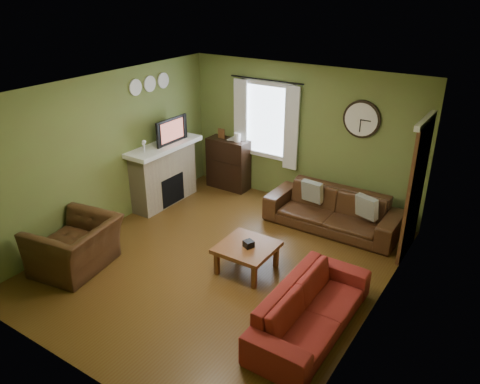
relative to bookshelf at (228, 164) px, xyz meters
The scene contains 31 objects.
floor 2.87m from the bookshelf, 58.20° to the right, with size 4.60×5.20×0.00m, color #513514.
ceiling 3.51m from the bookshelf, 58.20° to the right, with size 4.60×5.20×0.00m, color white.
wall_left 2.65m from the bookshelf, 108.78° to the right, with size 0.00×5.20×2.60m, color olive.
wall_right 4.55m from the bookshelf, 32.33° to the right, with size 0.00×5.20×2.60m, color olive.
wall_back 1.69m from the bookshelf, ahead, with size 4.60×0.00×2.60m, color olive.
wall_front 5.27m from the bookshelf, 73.44° to the right, with size 4.60×0.00×2.60m, color olive.
fireplace 1.39m from the bookshelf, 116.26° to the right, with size 0.40×1.40×1.10m, color #C3AC89.
firebox 1.33m from the bookshelf, 108.82° to the right, with size 0.04×0.60×0.55m, color black.
mantel 1.51m from the bookshelf, 115.14° to the right, with size 0.58×1.60×0.08m, color white.
tv 1.49m from the bookshelf, 117.26° to the right, with size 0.60×0.08×0.35m, color black.
tv_screen 1.50m from the bookshelf, 113.86° to the right, with size 0.02×0.62×0.36m, color #994C3F.
medallion_left 2.49m from the bookshelf, 116.47° to the right, with size 0.28×0.28×0.03m, color white.
medallion_mid 2.28m from the bookshelf, 122.53° to the right, with size 0.28×0.28×0.03m, color white.
medallion_right 2.11m from the bookshelf, 131.57° to the right, with size 0.28×0.28×0.03m, color white.
window_pane 1.27m from the bookshelf, 13.20° to the left, with size 1.00×0.02×1.30m, color silver, non-canonical shape.
curtain_rod 1.93m from the bookshelf, ahead, with size 0.03×0.03×1.50m, color black.
curtain_left 0.97m from the bookshelf, 19.67° to the left, with size 0.28×0.04×1.55m, color silver.
curtain_right 1.63m from the bookshelf, ahead, with size 0.28×0.04×1.55m, color silver.
wall_clock 2.89m from the bookshelf, ahead, with size 0.64×0.06×0.64m, color white, non-canonical shape.
door 3.83m from the bookshelf, ahead, with size 0.05×0.90×2.10m, color brown.
bookshelf is the anchor object (origin of this frame).
book 0.45m from the bookshelf, 86.91° to the left, with size 0.18×0.25×0.02m, color brown.
sofa_brown 2.50m from the bookshelf, 10.22° to the right, with size 2.27×0.89×0.66m, color #3C2313.
pillow_left 3.06m from the bookshelf, ahead, with size 0.38×0.11×0.38m, color gray.
pillow_right 2.06m from the bookshelf, 10.39° to the right, with size 0.38×0.11×0.38m, color gray.
sofa_red 4.42m from the bookshelf, 42.41° to the right, with size 2.03×0.79×0.59m, color maroon.
armchair 3.67m from the bookshelf, 93.18° to the right, with size 1.15×1.00×0.74m, color #3C2313.
coffee_table 3.05m from the bookshelf, 50.49° to the right, with size 0.79×0.79×0.42m, color brown, non-canonical shape.
tissue_box 3.08m from the bookshelf, 50.14° to the right, with size 0.13×0.13×0.10m, color black.
wine_glass_a 1.99m from the bookshelf, 107.84° to the right, with size 0.06×0.06×0.18m, color white, non-canonical shape.
wine_glass_b 1.99m from the bookshelf, 107.98° to the right, with size 0.07×0.07×0.21m, color white, non-canonical shape.
Camera 1 is at (3.54, -4.87, 3.93)m, focal length 35.00 mm.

